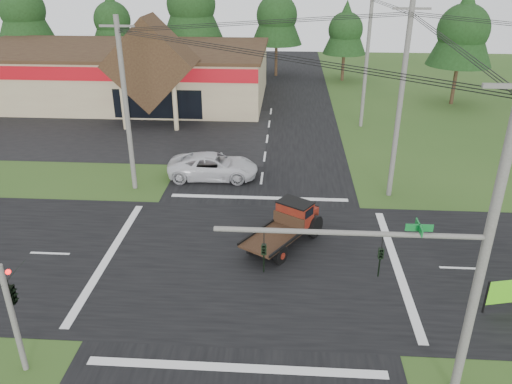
{
  "coord_description": "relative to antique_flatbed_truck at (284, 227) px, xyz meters",
  "views": [
    {
      "loc": [
        1.6,
        -20.39,
        13.33
      ],
      "look_at": [
        0.06,
        3.2,
        2.2
      ],
      "focal_mm": 35.0,
      "sensor_mm": 36.0,
      "label": 1
    }
  ],
  "objects": [
    {
      "name": "road_ns",
      "position": [
        -1.57,
        -1.56,
        -1.05
      ],
      "size": [
        12.0,
        120.0,
        0.02
      ],
      "primitive_type": "cube",
      "color": "black",
      "rests_on": "ground"
    },
    {
      "name": "tree_side_ne",
      "position": [
        16.43,
        28.44,
        6.32
      ],
      "size": [
        6.16,
        6.16,
        11.11
      ],
      "color": "#332316",
      "rests_on": "ground"
    },
    {
      "name": "tree_row_c",
      "position": [
        -11.57,
        39.44,
        7.66
      ],
      "size": [
        7.28,
        7.28,
        13.13
      ],
      "color": "#332316",
      "rests_on": "ground"
    },
    {
      "name": "traffic_signal_mast",
      "position": [
        4.25,
        -9.06,
        3.37
      ],
      "size": [
        8.12,
        0.24,
        7.0
      ],
      "color": "#595651",
      "rests_on": "ground"
    },
    {
      "name": "traffic_signal_corner",
      "position": [
        -9.07,
        -8.88,
        2.46
      ],
      "size": [
        0.53,
        2.48,
        4.4
      ],
      "color": "#595651",
      "rests_on": "ground"
    },
    {
      "name": "tree_row_d",
      "position": [
        -1.57,
        40.44,
        6.32
      ],
      "size": [
        6.16,
        6.16,
        11.11
      ],
      "color": "#332316",
      "rests_on": "ground"
    },
    {
      "name": "tree_row_b",
      "position": [
        -21.57,
        40.44,
        5.65
      ],
      "size": [
        5.6,
        5.6,
        10.1
      ],
      "color": "#332316",
      "rests_on": "ground"
    },
    {
      "name": "utility_pole_nw",
      "position": [
        -9.57,
        6.44,
        4.33
      ],
      "size": [
        2.0,
        0.3,
        10.5
      ],
      "color": "#595651",
      "rests_on": "ground"
    },
    {
      "name": "utility_pole_ne",
      "position": [
        6.43,
        6.44,
        4.83
      ],
      "size": [
        2.0,
        0.3,
        11.5
      ],
      "color": "#595651",
      "rests_on": "ground"
    },
    {
      "name": "utility_pole_nr",
      "position": [
        5.93,
        -9.06,
        4.58
      ],
      "size": [
        2.0,
        0.3,
        11.0
      ],
      "color": "#595651",
      "rests_on": "ground"
    },
    {
      "name": "antique_flatbed_truck",
      "position": [
        0.0,
        0.0,
        0.0
      ],
      "size": [
        4.37,
        5.31,
        2.12
      ],
      "primitive_type": null,
      "rotation": [
        0.0,
        0.0,
        -0.57
      ],
      "color": "#5D110D",
      "rests_on": "ground"
    },
    {
      "name": "road_ew",
      "position": [
        -1.57,
        -1.56,
        -1.05
      ],
      "size": [
        120.0,
        12.0,
        0.02
      ],
      "primitive_type": "cube",
      "color": "black",
      "rests_on": "ground"
    },
    {
      "name": "tree_row_a",
      "position": [
        -31.57,
        38.44,
        6.99
      ],
      "size": [
        6.72,
        6.72,
        12.12
      ],
      "color": "#332316",
      "rests_on": "ground"
    },
    {
      "name": "tree_row_e",
      "position": [
        6.43,
        38.44,
        4.97
      ],
      "size": [
        5.04,
        5.04,
        9.09
      ],
      "color": "#332316",
      "rests_on": "ground"
    },
    {
      "name": "utility_pole_n",
      "position": [
        6.43,
        20.44,
        4.68
      ],
      "size": [
        2.0,
        0.3,
        11.2
      ],
      "color": "#595651",
      "rests_on": "ground"
    },
    {
      "name": "ground",
      "position": [
        -1.57,
        -1.56,
        -1.06
      ],
      "size": [
        120.0,
        120.0,
        0.0
      ],
      "primitive_type": "plane",
      "color": "#2E4F1C",
      "rests_on": "ground"
    },
    {
      "name": "cvs_building",
      "position": [
        -17.27,
        28.01,
        1.72
      ],
      "size": [
        30.4,
        18.2,
        9.19
      ],
      "color": "tan",
      "rests_on": "ground"
    },
    {
      "name": "white_pickup",
      "position": [
        -4.8,
        8.4,
        -0.24
      ],
      "size": [
        5.96,
        2.87,
        1.64
      ],
      "primitive_type": "imported",
      "rotation": [
        0.0,
        0.0,
        1.6
      ],
      "color": "silver",
      "rests_on": "ground"
    },
    {
      "name": "parking_apron",
      "position": [
        -15.57,
        17.44,
        -1.04
      ],
      "size": [
        28.0,
        14.0,
        0.02
      ],
      "primitive_type": "cube",
      "color": "black",
      "rests_on": "ground"
    }
  ]
}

